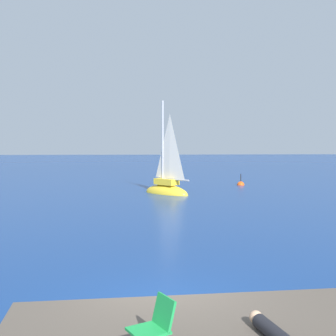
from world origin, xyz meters
The scene contains 7 objects.
ground_plane centered at (0.00, 0.00, 0.00)m, with size 160.00×160.00×0.00m, color navy.
boulder_seaward centered at (-1.03, -0.39, 0.00)m, with size 0.93×0.74×0.51m, color brown.
boulder_inland centered at (0.36, -0.64, 0.00)m, with size 0.75×0.60×0.41m, color #4A4A40.
sailboat_near centered at (1.02, 19.01, 0.35)m, with size 3.29×3.24×6.55m.
person_sunbather centered at (1.64, -2.90, 0.67)m, with size 0.59×1.73×0.25m.
beach_chair centered at (-0.21, -3.08, 0.99)m, with size 0.75×0.70×0.80m.
marker_buoy centered at (6.86, 23.81, 0.01)m, with size 0.56×0.56×1.13m.
Camera 1 is at (-0.35, -9.35, 3.69)m, focal length 47.64 mm.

